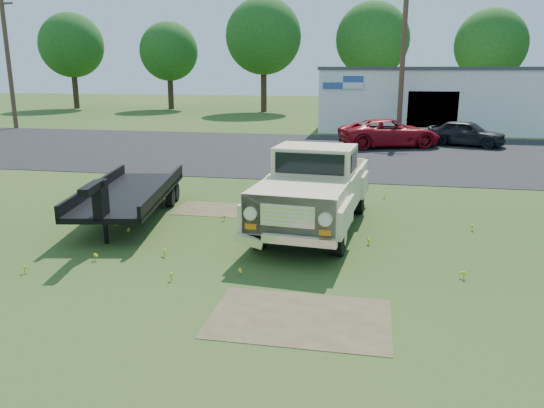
{
  "coord_description": "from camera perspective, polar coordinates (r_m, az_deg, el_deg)",
  "views": [
    {
      "loc": [
        2.58,
        -11.04,
        4.05
      ],
      "look_at": [
        0.25,
        1.0,
        0.91
      ],
      "focal_mm": 35.0,
      "sensor_mm": 36.0,
      "label": 1
    }
  ],
  "objects": [
    {
      "name": "treeline_e",
      "position": [
        50.96,
        22.46,
        15.52
      ],
      "size": [
        6.08,
        6.08,
        9.04
      ],
      "color": "#352418",
      "rests_on": "ground"
    },
    {
      "name": "treeline_c",
      "position": [
        51.72,
        -0.91,
        17.59
      ],
      "size": [
        7.04,
        7.04,
        10.47
      ],
      "color": "#352418",
      "rests_on": "ground"
    },
    {
      "name": "utility_pole_west",
      "position": [
        41.19,
        -26.5,
        13.7
      ],
      "size": [
        1.6,
        0.3,
        9.0
      ],
      "color": "#4D3223",
      "rests_on": "ground"
    },
    {
      "name": "ground",
      "position": [
        12.04,
        -2.08,
        -5.28
      ],
      "size": [
        140.0,
        140.0,
        0.0
      ],
      "primitive_type": "plane",
      "color": "#2A4917",
      "rests_on": "ground"
    },
    {
      "name": "asphalt_lot",
      "position": [
        26.48,
        5.25,
        5.53
      ],
      "size": [
        90.0,
        14.0,
        0.02
      ],
      "primitive_type": "cube",
      "color": "black",
      "rests_on": "ground"
    },
    {
      "name": "dark_sedan",
      "position": [
        30.36,
        20.16,
        7.14
      ],
      "size": [
        4.3,
        2.99,
        1.36
      ],
      "primitive_type": "imported",
      "rotation": [
        0.0,
        0.0,
        1.18
      ],
      "color": "black",
      "rests_on": "ground"
    },
    {
      "name": "dirt_patch_a",
      "position": [
        9.07,
        3.02,
        -12.17
      ],
      "size": [
        3.0,
        2.0,
        0.01
      ],
      "primitive_type": "cube",
      "color": "brown",
      "rests_on": "ground"
    },
    {
      "name": "commercial_building",
      "position": [
        38.24,
        16.37,
        10.9
      ],
      "size": [
        14.2,
        8.2,
        4.15
      ],
      "color": "silver",
      "rests_on": "ground"
    },
    {
      "name": "flatbed_trailer",
      "position": [
        15.12,
        -15.04,
        1.49
      ],
      "size": [
        2.99,
        6.15,
        1.61
      ],
      "primitive_type": null,
      "rotation": [
        0.0,
        0.0,
        0.18
      ],
      "color": "black",
      "rests_on": "ground"
    },
    {
      "name": "treeline_d",
      "position": [
        51.61,
        10.77,
        17.0
      ],
      "size": [
        6.72,
        6.72,
        10.0
      ],
      "color": "#352418",
      "rests_on": "ground"
    },
    {
      "name": "dirt_patch_b",
      "position": [
        15.78,
        -6.31,
        -0.58
      ],
      "size": [
        2.2,
        1.6,
        0.01
      ],
      "primitive_type": "cube",
      "color": "brown",
      "rests_on": "ground"
    },
    {
      "name": "treeline_a",
      "position": [
        59.55,
        -20.77,
        15.67
      ],
      "size": [
        6.4,
        6.4,
        9.52
      ],
      "color": "#352418",
      "rests_on": "ground"
    },
    {
      "name": "red_pickup",
      "position": [
        28.84,
        12.53,
        7.44
      ],
      "size": [
        5.77,
        4.09,
        1.46
      ],
      "primitive_type": "imported",
      "rotation": [
        0.0,
        0.0,
        1.92
      ],
      "color": "maroon",
      "rests_on": "ground"
    },
    {
      "name": "vintage_pickup_truck",
      "position": [
        13.6,
        4.62,
        1.75
      ],
      "size": [
        2.86,
        6.18,
        2.18
      ],
      "primitive_type": null,
      "rotation": [
        0.0,
        0.0,
        -0.09
      ],
      "color": "#CEB78A",
      "rests_on": "ground"
    },
    {
      "name": "utility_pole_mid",
      "position": [
        33.08,
        13.89,
        14.94
      ],
      "size": [
        1.6,
        0.3,
        9.0
      ],
      "color": "#4D3223",
      "rests_on": "ground"
    },
    {
      "name": "treeline_b",
      "position": [
        55.99,
        -11.04,
        15.79
      ],
      "size": [
        5.76,
        5.76,
        8.57
      ],
      "color": "#352418",
      "rests_on": "ground"
    }
  ]
}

